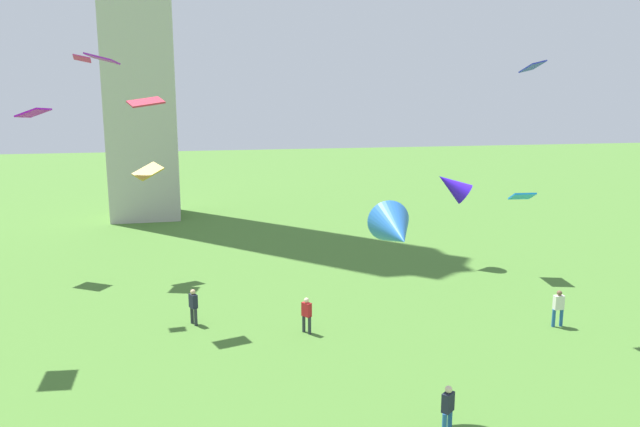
# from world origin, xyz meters

# --- Properties ---
(person_0) EXTENTS (0.41, 0.50, 1.66)m
(person_0) POSITION_xyz_m (-4.74, 21.63, 0.94)
(person_0) COLOR #2D3338
(person_0) RESTS_ON ground_plane
(person_1) EXTENTS (0.52, 0.28, 1.69)m
(person_1) POSITION_xyz_m (11.23, 17.68, 0.96)
(person_1) COLOR #235693
(person_1) RESTS_ON ground_plane
(person_2) EXTENTS (0.43, 0.48, 1.61)m
(person_2) POSITION_xyz_m (0.05, 19.48, 0.91)
(person_2) COLOR #2D3338
(person_2) RESTS_ON ground_plane
(person_3) EXTENTS (0.47, 0.44, 1.59)m
(person_3) POSITION_xyz_m (2.58, 10.66, 0.90)
(person_3) COLOR #235693
(person_3) RESTS_ON ground_plane
(kite_flying_0) EXTENTS (1.91, 1.67, 0.64)m
(kite_flying_0) POSITION_xyz_m (-9.10, 31.25, 12.34)
(kite_flying_0) COLOR purple
(kite_flying_1) EXTENTS (0.72, 1.07, 0.51)m
(kite_flying_1) POSITION_xyz_m (9.61, 18.41, 11.44)
(kite_flying_1) COLOR #2A30C6
(kite_flying_2) EXTENTS (1.69, 1.38, 0.52)m
(kite_flying_2) POSITION_xyz_m (-6.40, 22.73, 9.97)
(kite_flying_2) COLOR #BC293F
(kite_flying_4) EXTENTS (2.74, 2.16, 2.25)m
(kite_flying_4) POSITION_xyz_m (10.98, 28.36, 4.97)
(kite_flying_4) COLOR #3916E0
(kite_flying_6) EXTENTS (1.54, 2.18, 1.60)m
(kite_flying_6) POSITION_xyz_m (1.31, 12.07, 6.12)
(kite_flying_6) COLOR blue
(kite_flying_7) EXTENTS (2.02, 1.85, 0.60)m
(kite_flying_7) POSITION_xyz_m (-13.04, 31.92, 9.37)
(kite_flying_7) COLOR #A90DCF
(kite_flying_8) EXTENTS (1.82, 1.54, 0.95)m
(kite_flying_8) POSITION_xyz_m (-6.88, 29.95, 6.12)
(kite_flying_8) COLOR #BB8E26
(kite_flying_9) EXTENTS (0.80, 0.53, 0.38)m
(kite_flying_9) POSITION_xyz_m (-9.28, 25.41, 11.94)
(kite_flying_9) COLOR #C5227C
(kite_flying_10) EXTENTS (1.66, 1.95, 0.68)m
(kite_flying_10) POSITION_xyz_m (13.79, 25.21, 4.69)
(kite_flying_10) COLOR #1680EC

